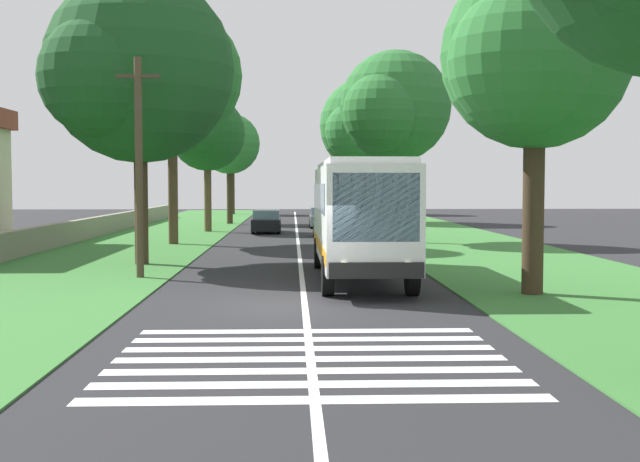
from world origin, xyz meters
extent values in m
plane|color=#262628|center=(0.00, 0.00, 0.00)|extent=(160.00, 160.00, 0.00)
cube|color=#387533|center=(15.00, 8.20, 0.02)|extent=(120.00, 8.00, 0.04)
cube|color=#387533|center=(15.00, -8.20, 0.02)|extent=(120.00, 8.00, 0.04)
cube|color=silver|center=(15.00, 0.00, 0.00)|extent=(110.00, 0.16, 0.01)
cube|color=white|center=(6.15, -1.80, 2.10)|extent=(11.00, 2.50, 2.90)
cube|color=slate|center=(6.45, -1.80, 2.62)|extent=(9.68, 2.54, 0.85)
cube|color=slate|center=(0.69, -1.80, 2.45)|extent=(0.08, 2.20, 1.74)
cube|color=orange|center=(6.15, -1.80, 1.10)|extent=(10.78, 2.53, 0.36)
cube|color=white|center=(6.15, -1.80, 3.64)|extent=(10.56, 2.30, 0.18)
cube|color=black|center=(0.57, -1.80, 0.87)|extent=(0.16, 2.40, 0.40)
sphere|color=#F2EDCC|center=(0.63, -1.00, 1.00)|extent=(0.24, 0.24, 0.24)
sphere|color=#F2EDCC|center=(0.63, -2.60, 1.00)|extent=(0.24, 0.24, 0.24)
cylinder|color=black|center=(2.25, -0.65, 0.55)|extent=(1.10, 0.32, 1.10)
cylinder|color=black|center=(9.65, -0.65, 0.55)|extent=(1.10, 0.32, 1.10)
cylinder|color=black|center=(2.25, -2.95, 0.55)|extent=(1.10, 0.32, 1.10)
cylinder|color=black|center=(9.65, -2.95, 0.55)|extent=(1.10, 0.32, 1.10)
cube|color=silver|center=(-8.49, 0.00, 0.00)|extent=(0.45, 6.80, 0.01)
cube|color=silver|center=(-7.59, 0.00, 0.00)|extent=(0.45, 6.80, 0.01)
cube|color=silver|center=(-6.69, 0.00, 0.00)|extent=(0.45, 6.80, 0.01)
cube|color=silver|center=(-5.79, 0.00, 0.00)|extent=(0.45, 6.80, 0.01)
cube|color=silver|center=(-4.89, 0.00, 0.00)|extent=(0.45, 6.80, 0.01)
cube|color=silver|center=(-3.99, 0.00, 0.00)|extent=(0.45, 6.80, 0.01)
cube|color=silver|center=(-3.09, 0.00, 0.00)|extent=(0.45, 6.80, 0.01)
cube|color=#145933|center=(26.22, -1.79, 0.53)|extent=(4.30, 1.75, 0.70)
cube|color=slate|center=(26.12, -1.79, 1.15)|extent=(2.00, 1.61, 0.55)
cylinder|color=black|center=(24.87, -1.01, 0.32)|extent=(0.64, 0.22, 0.64)
cylinder|color=black|center=(27.57, -1.01, 0.32)|extent=(0.64, 0.22, 0.64)
cylinder|color=black|center=(24.87, -2.57, 0.32)|extent=(0.64, 0.22, 0.64)
cylinder|color=black|center=(27.57, -2.57, 0.32)|extent=(0.64, 0.22, 0.64)
cube|color=black|center=(31.37, 1.90, 0.53)|extent=(4.30, 1.75, 0.70)
cube|color=slate|center=(31.27, 1.90, 1.15)|extent=(2.00, 1.61, 0.55)
cylinder|color=black|center=(30.02, 2.68, 0.32)|extent=(0.64, 0.22, 0.64)
cylinder|color=black|center=(32.72, 2.68, 0.32)|extent=(0.64, 0.22, 0.64)
cylinder|color=black|center=(30.02, 1.12, 0.32)|extent=(0.64, 0.22, 0.64)
cylinder|color=black|center=(32.72, 1.12, 0.32)|extent=(0.64, 0.22, 0.64)
cube|color=gray|center=(37.19, -1.81, 0.53)|extent=(4.30, 1.75, 0.70)
cube|color=slate|center=(37.09, -1.81, 1.15)|extent=(2.00, 1.61, 0.55)
cylinder|color=black|center=(35.84, -1.03, 0.32)|extent=(0.64, 0.22, 0.64)
cylinder|color=black|center=(38.54, -1.03, 0.32)|extent=(0.64, 0.22, 0.64)
cylinder|color=black|center=(35.84, -2.59, 0.32)|extent=(0.64, 0.22, 0.64)
cylinder|color=black|center=(38.54, -2.59, 0.32)|extent=(0.64, 0.22, 0.64)
cylinder|color=brown|center=(32.25, 5.63, 2.49)|extent=(0.46, 0.46, 4.89)
sphere|color=#1E5623|center=(32.25, 5.63, 6.24)|extent=(4.75, 4.75, 4.75)
sphere|color=#1E5623|center=(33.67, 5.63, 5.88)|extent=(2.70, 2.70, 2.70)
sphere|color=#1E5623|center=(31.06, 6.35, 5.88)|extent=(2.92, 2.92, 2.92)
cylinder|color=#4C3826|center=(21.42, 6.26, 3.26)|extent=(0.48, 0.48, 6.44)
sphere|color=#286B2D|center=(21.42, 6.26, 8.40)|extent=(6.98, 6.98, 6.98)
sphere|color=#286B2D|center=(23.51, 6.26, 7.88)|extent=(4.05, 4.05, 4.05)
sphere|color=#286B2D|center=(19.68, 7.31, 7.88)|extent=(3.98, 3.98, 3.98)
cylinder|color=#3D2D1E|center=(62.43, 6.25, 2.62)|extent=(0.42, 0.42, 5.17)
sphere|color=#337A38|center=(62.43, 6.25, 6.46)|extent=(4.55, 4.55, 4.55)
sphere|color=#337A38|center=(63.80, 6.25, 6.12)|extent=(2.91, 2.91, 2.91)
sphere|color=#337A38|center=(61.29, 6.93, 6.12)|extent=(3.27, 3.27, 3.27)
cylinder|color=#3D2D1E|center=(42.48, 5.02, 2.43)|extent=(0.45, 0.45, 4.79)
sphere|color=#337A38|center=(42.48, 5.02, 6.09)|extent=(4.59, 4.59, 4.59)
sphere|color=#337A38|center=(43.85, 5.02, 5.75)|extent=(3.15, 3.15, 3.15)
sphere|color=#337A38|center=(41.33, 5.71, 5.75)|extent=(2.72, 2.72, 2.72)
cylinder|color=#3D2D1E|center=(11.02, 5.95, 2.71)|extent=(0.51, 0.51, 5.34)
sphere|color=#19471E|center=(11.02, 5.95, 7.31)|extent=(7.01, 7.01, 7.01)
sphere|color=#19471E|center=(13.12, 5.95, 6.78)|extent=(4.34, 4.34, 4.34)
sphere|color=#19471E|center=(9.26, 7.00, 6.78)|extent=(4.29, 4.29, 4.29)
cylinder|color=#3D2D1E|center=(43.96, -5.61, 2.78)|extent=(0.54, 0.54, 5.48)
sphere|color=#286B2D|center=(43.96, -5.61, 7.59)|extent=(7.52, 7.52, 7.52)
sphere|color=#286B2D|center=(46.22, -5.61, 7.03)|extent=(5.02, 5.02, 5.02)
sphere|color=#286B2D|center=(42.08, -4.48, 7.03)|extent=(4.60, 4.60, 4.60)
cylinder|color=#3D2D1E|center=(22.38, -5.01, 2.75)|extent=(0.45, 0.45, 5.42)
sphere|color=#286B2D|center=(22.38, -5.01, 7.03)|extent=(5.72, 5.72, 5.72)
sphere|color=#286B2D|center=(24.09, -5.01, 6.60)|extent=(3.23, 3.23, 3.23)
sphere|color=#286B2D|center=(20.95, -4.15, 6.60)|extent=(3.93, 3.93, 3.93)
cylinder|color=#3D2D1E|center=(2.19, -6.24, 2.58)|extent=(0.58, 0.58, 5.07)
sphere|color=#286B2D|center=(2.19, -6.24, 6.52)|extent=(5.11, 5.11, 5.11)
sphere|color=#286B2D|center=(3.73, -6.24, 6.14)|extent=(3.09, 3.09, 3.09)
sphere|color=#286B2D|center=(0.92, -5.47, 6.14)|extent=(3.72, 3.72, 3.72)
cylinder|color=brown|center=(62.89, -6.35, 2.72)|extent=(0.53, 0.53, 5.35)
sphere|color=#337A38|center=(62.89, -6.35, 6.98)|extent=(5.78, 5.78, 5.78)
sphere|color=#337A38|center=(64.62, -6.35, 6.55)|extent=(3.81, 3.81, 3.81)
sphere|color=#337A38|center=(61.44, -5.48, 6.55)|extent=(3.95, 3.95, 3.95)
cylinder|color=#473828|center=(6.56, 5.19, 3.55)|extent=(0.24, 0.24, 7.01)
cube|color=#3D3326|center=(6.56, 5.19, 6.45)|extent=(0.12, 1.40, 0.12)
cube|color=gray|center=(20.00, 11.60, 0.59)|extent=(70.00, 0.40, 1.11)
camera|label=1|loc=(-19.83, 0.32, 3.03)|focal=46.05mm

